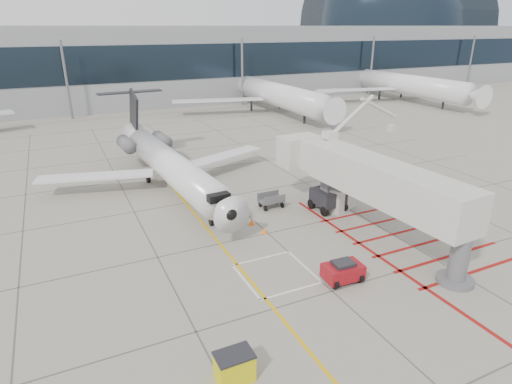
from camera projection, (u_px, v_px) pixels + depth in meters
name	position (u px, v px, depth m)	size (l,w,h in m)	color
ground_plane	(296.00, 259.00, 27.45)	(260.00, 260.00, 0.00)	gray
regional_jet	(177.00, 155.00, 36.10)	(22.71, 28.64, 7.51)	white
jet_bridge	(383.00, 190.00, 28.73)	(8.68, 18.32, 7.33)	silver
pushback_tug	(343.00, 271.00, 24.88)	(2.26, 1.41, 1.32)	maroon
spill_bin	(234.00, 367.00, 17.86)	(1.55, 1.03, 1.34)	#D2CA0B
baggage_cart	(271.00, 200.00, 35.02)	(1.98, 1.25, 1.25)	#515156
ground_power_unit	(340.00, 197.00, 34.64)	(2.61, 1.52, 2.07)	beige
cone_nose	(252.00, 221.00, 32.06)	(0.38, 0.38, 0.53)	#ED5B0C
cone_side	(264.00, 230.00, 30.75)	(0.36, 0.36, 0.49)	orange
terminal_building	(166.00, 62.00, 87.83)	(180.00, 28.00, 14.00)	gray
terminal_glass_band	(186.00, 62.00, 75.64)	(180.00, 0.10, 6.00)	black
terminal_dome	(396.00, 26.00, 109.29)	(40.00, 28.00, 28.00)	black
bg_aircraft_c	(271.00, 78.00, 72.85)	(33.85, 37.61, 11.28)	silver
bg_aircraft_d	(400.00, 70.00, 84.27)	(34.76, 38.62, 11.59)	silver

